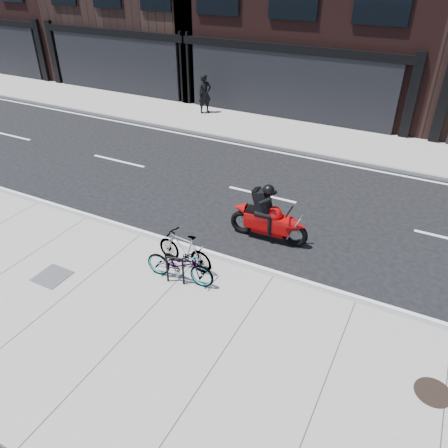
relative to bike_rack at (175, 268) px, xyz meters
The scene contains 10 objects.
ground 3.32m from the bike_rack, 90.09° to the left, with size 120.00×120.00×0.00m, color black.
sidewalk_near 1.80m from the bike_rack, 90.17° to the right, with size 60.00×6.00×0.13m, color gray.
sidewalk_far 11.03m from the bike_rack, 90.03° to the left, with size 60.00×3.50×0.13m, color gray.
bike_rack is the anchor object (origin of this frame).
bicycle_front 0.15m from the bike_rack, 71.61° to the left, with size 0.61×1.76×0.92m, color gray.
bicycle_rear 0.69m from the bike_rack, 102.51° to the left, with size 0.46×1.61×0.97m, color gray.
motorcycle 3.19m from the bike_rack, 66.61° to the left, with size 2.27×0.52×1.69m.
pedestrian 13.05m from the bike_rack, 116.30° to the left, with size 0.67×0.44×1.83m, color black.
manhole_cover 5.83m from the bike_rack, ahead, with size 0.66×0.66×0.01m, color black.
utility_grate 3.08m from the bike_rack, 156.77° to the right, with size 0.75×0.75×0.01m, color #565658.
Camera 1 is at (4.76, -9.98, 6.87)m, focal length 35.00 mm.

